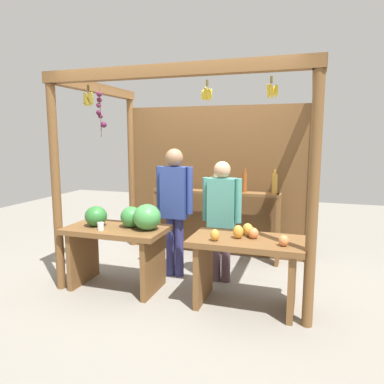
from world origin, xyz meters
name	(u,v)px	position (x,y,z in m)	size (l,w,h in m)	color
ground_plane	(196,274)	(0.00, 0.00, 0.00)	(12.00, 12.00, 0.00)	gray
market_stall	(206,162)	(0.00, 0.42, 1.43)	(2.89, 1.93, 2.46)	brown
fruit_counter_left	(121,234)	(-0.70, -0.68, 0.65)	(1.18, 0.64, 1.02)	brown
fruit_counter_right	(247,257)	(0.76, -0.68, 0.54)	(1.16, 0.64, 0.87)	brown
bottle_shelf_unit	(216,206)	(0.07, 0.68, 0.78)	(1.85, 0.22, 1.34)	brown
vendor_man	(175,201)	(-0.25, -0.13, 0.98)	(0.48, 0.22, 1.62)	navy
vendor_woman	(222,211)	(0.36, -0.12, 0.88)	(0.48, 0.20, 1.48)	#4D3741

